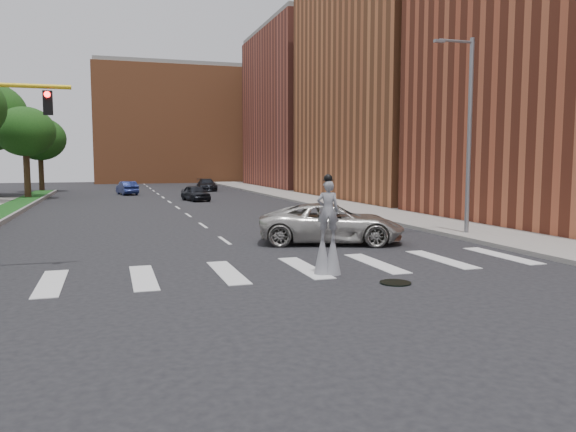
{
  "coord_description": "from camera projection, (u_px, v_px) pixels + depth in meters",
  "views": [
    {
      "loc": [
        -4.71,
        -16.14,
        3.52
      ],
      "look_at": [
        0.81,
        1.29,
        1.7
      ],
      "focal_mm": 35.0,
      "sensor_mm": 36.0,
      "label": 1
    }
  ],
  "objects": [
    {
      "name": "car_near",
      "position": [
        195.0,
        193.0,
        48.64
      ],
      "size": [
        2.4,
        4.24,
        1.36
      ],
      "primitive_type": "imported",
      "rotation": [
        0.0,
        0.0,
        0.21
      ],
      "color": "black",
      "rests_on": "ground"
    },
    {
      "name": "sidewalk_right",
      "position": [
        338.0,
        204.0,
        44.54
      ],
      "size": [
        5.0,
        90.0,
        0.18
      ],
      "primitive_type": "cube",
      "color": "gray",
      "rests_on": "ground"
    },
    {
      "name": "building_backdrop",
      "position": [
        177.0,
        127.0,
        91.98
      ],
      "size": [
        26.0,
        14.0,
        18.0
      ],
      "primitive_type": "cube",
      "color": "#AC5F36",
      "rests_on": "ground"
    },
    {
      "name": "manhole",
      "position": [
        395.0,
        283.0,
        16.08
      ],
      "size": [
        0.9,
        0.9,
        0.04
      ],
      "primitive_type": "cylinder",
      "color": "black",
      "rests_on": "ground"
    },
    {
      "name": "building_far",
      "position": [
        320.0,
        111.0,
        73.92
      ],
      "size": [
        16.0,
        22.0,
        20.0
      ],
      "primitive_type": "cube",
      "color": "#994838",
      "rests_on": "ground"
    },
    {
      "name": "median_curb",
      "position": [
        9.0,
        218.0,
        32.9
      ],
      "size": [
        0.2,
        60.0,
        0.28
      ],
      "primitive_type": "cube",
      "color": "gray",
      "rests_on": "ground"
    },
    {
      "name": "suv_crossing",
      "position": [
        331.0,
        223.0,
        23.85
      ],
      "size": [
        6.69,
        4.69,
        1.7
      ],
      "primitive_type": "imported",
      "rotation": [
        0.0,
        0.0,
        1.23
      ],
      "color": "beige",
      "rests_on": "ground"
    },
    {
      "name": "stilt_performer",
      "position": [
        328.0,
        234.0,
        17.24
      ],
      "size": [
        0.82,
        0.65,
        3.1
      ],
      "rotation": [
        0.0,
        0.0,
        2.79
      ],
      "color": "#322214",
      "rests_on": "ground"
    },
    {
      "name": "tree_7",
      "position": [
        40.0,
        139.0,
        61.51
      ],
      "size": [
        5.54,
        5.54,
        8.2
      ],
      "color": "#322214",
      "rests_on": "ground"
    },
    {
      "name": "streetlight",
      "position": [
        468.0,
        130.0,
        25.56
      ],
      "size": [
        2.05,
        0.2,
        9.0
      ],
      "color": "slate",
      "rests_on": "ground"
    },
    {
      "name": "ground_plane",
      "position": [
        276.0,
        276.0,
        17.08
      ],
      "size": [
        160.0,
        160.0,
        0.0
      ],
      "primitive_type": "plane",
      "color": "black",
      "rests_on": "ground"
    },
    {
      "name": "building_mid",
      "position": [
        415.0,
        67.0,
        50.96
      ],
      "size": [
        16.0,
        22.0,
        24.0
      ],
      "primitive_type": "cube",
      "color": "#AC5F36",
      "rests_on": "ground"
    },
    {
      "name": "tree_6",
      "position": [
        25.0,
        132.0,
        49.7
      ],
      "size": [
        5.16,
        5.16,
        8.25
      ],
      "color": "#322214",
      "rests_on": "ground"
    },
    {
      "name": "car_far",
      "position": [
        207.0,
        185.0,
        64.57
      ],
      "size": [
        2.06,
        4.82,
        1.39
      ],
      "primitive_type": "imported",
      "rotation": [
        0.0,
        0.0,
        -0.02
      ],
      "color": "black",
      "rests_on": "ground"
    },
    {
      "name": "car_mid",
      "position": [
        127.0,
        188.0,
        57.3
      ],
      "size": [
        2.23,
        4.36,
        1.37
      ],
      "primitive_type": "imported",
      "rotation": [
        0.0,
        0.0,
        3.34
      ],
      "color": "navy",
      "rests_on": "ground"
    }
  ]
}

